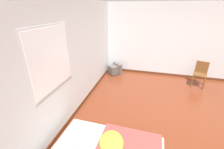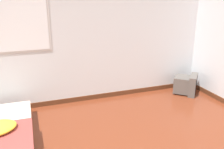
% 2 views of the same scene
% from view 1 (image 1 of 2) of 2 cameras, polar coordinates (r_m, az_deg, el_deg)
% --- Properties ---
extents(ground_plane, '(20.00, 20.00, 0.00)m').
position_cam_1_polar(ground_plane, '(3.81, 27.69, -18.69)').
color(ground_plane, maroon).
extents(wall_back, '(8.18, 0.08, 2.60)m').
position_cam_1_polar(wall_back, '(3.41, -15.70, 4.00)').
color(wall_back, silver).
rests_on(wall_back, ground_plane).
extents(wall_right, '(0.08, 7.71, 2.60)m').
position_cam_1_polar(wall_right, '(5.87, 24.93, 11.00)').
color(wall_right, silver).
rests_on(wall_right, ground_plane).
extents(crt_tv, '(0.59, 0.59, 0.40)m').
position_cam_1_polar(crt_tv, '(5.87, 1.09, 2.02)').
color(crt_tv, '#56514C').
rests_on(crt_tv, ground_plane).
extents(wooden_chair, '(0.48, 0.48, 0.81)m').
position_cam_1_polar(wooden_chair, '(5.71, 30.69, 0.83)').
color(wooden_chair, brown).
rests_on(wooden_chair, ground_plane).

